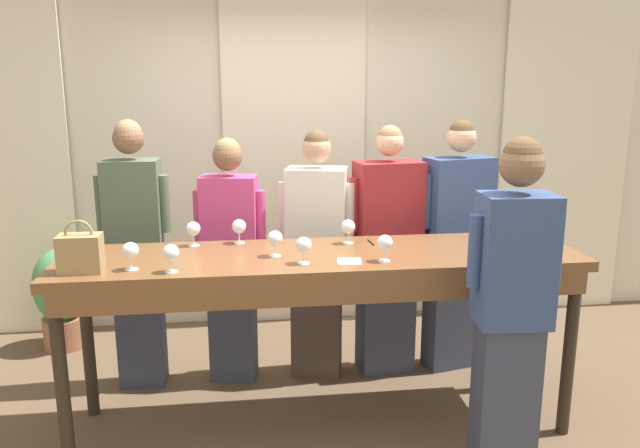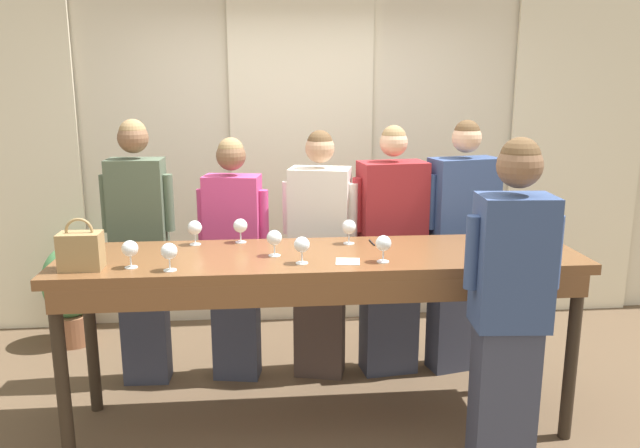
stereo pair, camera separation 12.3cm
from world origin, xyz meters
name	(u,v)px [view 1 (the left image)]	position (x,y,z in m)	size (l,w,h in m)	color
ground_plane	(322,422)	(0.00, 0.00, 0.00)	(18.00, 18.00, 0.00)	brown
wall_back	(294,152)	(0.00, 1.73, 1.40)	(12.00, 0.06, 2.80)	beige
curtain_panel_center	(295,160)	(0.00, 1.66, 1.34)	(1.12, 0.03, 2.69)	#EFE5C6
curtain_panel_right	(564,156)	(2.29, 1.66, 1.34)	(1.12, 0.03, 2.69)	#EFE5C6
tasting_bar	(322,273)	(0.00, -0.02, 0.93)	(2.86, 0.71, 1.04)	brown
wine_bottle	(517,226)	(1.15, 0.05, 1.15)	(0.08, 0.08, 0.30)	black
handbag	(80,253)	(-1.23, -0.19, 1.14)	(0.21, 0.13, 0.27)	#997A4C
wine_glass_front_left	(275,239)	(-0.26, -0.03, 1.13)	(0.08, 0.08, 0.14)	white
wine_glass_front_mid	(304,246)	(-0.12, -0.18, 1.13)	(0.08, 0.08, 0.14)	white
wine_glass_front_right	(385,243)	(0.31, -0.20, 1.13)	(0.08, 0.08, 0.14)	white
wine_glass_center_left	(489,230)	(0.96, 0.01, 1.13)	(0.08, 0.08, 0.14)	white
wine_glass_center_mid	(239,227)	(-0.45, 0.28, 1.13)	(0.08, 0.08, 0.14)	white
wine_glass_center_right	(348,227)	(0.18, 0.19, 1.13)	(0.08, 0.08, 0.14)	white
wine_glass_back_left	(193,229)	(-0.71, 0.25, 1.13)	(0.08, 0.08, 0.14)	white
wine_glass_back_mid	(541,228)	(1.28, 0.02, 1.13)	(0.08, 0.08, 0.14)	white
wine_glass_back_right	(130,251)	(-0.99, -0.18, 1.13)	(0.08, 0.08, 0.14)	white
wine_glass_near_host	(171,253)	(-0.79, -0.25, 1.13)	(0.08, 0.08, 0.14)	white
napkin	(349,261)	(0.12, -0.18, 1.04)	(0.14, 0.14, 0.00)	white
pen	(371,242)	(0.32, 0.19, 1.04)	(0.02, 0.12, 0.01)	black
guest_olive_jacket	(136,251)	(-1.11, 0.65, 0.91)	(0.46, 0.23, 1.74)	#383D51
guest_pink_top	(231,258)	(-0.51, 0.65, 0.84)	(0.47, 0.26, 1.62)	#383D51
guest_cream_sweater	(317,254)	(0.05, 0.65, 0.85)	(0.50, 0.34, 1.66)	#473833
guest_striped_shirt	(387,251)	(0.53, 0.65, 0.85)	(0.55, 0.30, 1.69)	#383D51
guest_navy_coat	(456,245)	(1.01, 0.65, 0.88)	(0.56, 0.31, 1.72)	#383D51
host_pouring	(511,306)	(0.86, -0.57, 0.90)	(0.46, 0.27, 1.72)	#383D51
potted_plant	(61,295)	(-1.79, 1.32, 0.41)	(0.39, 0.39, 0.76)	#935B3D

